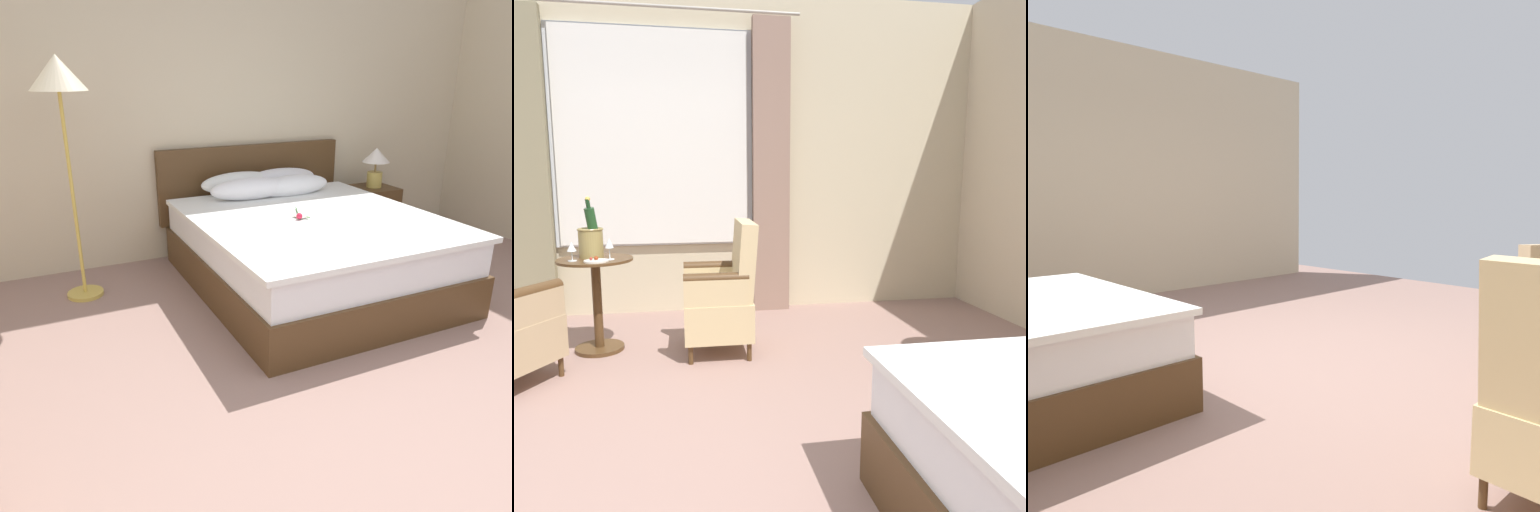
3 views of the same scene
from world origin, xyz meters
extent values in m
plane|color=gray|center=(0.00, 0.00, 0.00)|extent=(8.02, 8.02, 0.00)
cube|color=beige|center=(3.32, 0.00, 1.54)|extent=(0.12, 6.60, 3.08)
cylinder|color=#4C331B|center=(-1.77, 0.27, 0.07)|extent=(0.04, 0.04, 0.14)
cylinder|color=#4C331B|center=(-1.76, 0.70, 0.07)|extent=(0.04, 0.04, 0.14)
cube|color=#D2B987|center=(-1.77, 0.47, 0.53)|extent=(0.10, 0.47, 0.20)
cylinder|color=#4C331B|center=(-1.77, 0.47, 0.62)|extent=(0.10, 0.47, 0.09)
cylinder|color=#4C331B|center=(-1.31, -0.85, 0.07)|extent=(0.04, 0.04, 0.14)
camera|label=1|loc=(-1.36, -1.23, 1.71)|focal=35.00mm
camera|label=2|loc=(1.74, 0.23, 1.36)|focal=35.00mm
camera|label=3|loc=(-2.57, 2.57, 1.23)|focal=35.00mm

